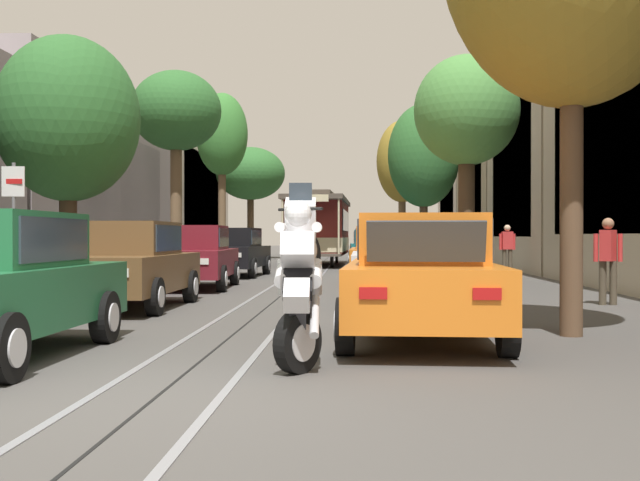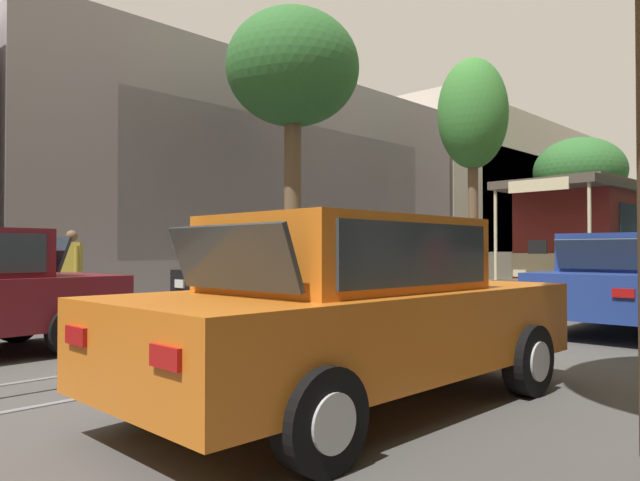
{
  "view_description": "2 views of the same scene",
  "coord_description": "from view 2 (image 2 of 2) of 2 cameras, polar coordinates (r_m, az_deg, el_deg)",
  "views": [
    {
      "loc": [
        1.62,
        -6.32,
        1.32
      ],
      "look_at": [
        0.45,
        20.13,
        1.17
      ],
      "focal_mm": 44.22,
      "sensor_mm": 36.0,
      "label": 1
    },
    {
      "loc": [
        5.67,
        11.52,
        1.3
      ],
      "look_at": [
        -1.37,
        18.81,
        1.49
      ],
      "focal_mm": 33.17,
      "sensor_mm": 36.0,
      "label": 2
    }
  ],
  "objects": [
    {
      "name": "ground_plane",
      "position": [
        11.29,
        13.61,
        -7.63
      ],
      "size": [
        160.0,
        160.0,
        0.0
      ],
      "primitive_type": "plane",
      "color": "#4C4947"
    },
    {
      "name": "trolley_track_rails",
      "position": [
        14.21,
        20.39,
        -6.2
      ],
      "size": [
        1.14,
        60.97,
        0.01
      ],
      "color": "gray",
      "rests_on": "ground"
    },
    {
      "name": "building_facade_left",
      "position": [
        22.67,
        -0.97,
        5.11
      ],
      "size": [
        5.81,
        52.67,
        8.45
      ],
      "color": "gray",
      "rests_on": "ground"
    },
    {
      "name": "parked_car_black_fourth_left",
      "position": [
        11.15,
        -2.05,
        -3.62
      ],
      "size": [
        2.15,
        4.42,
        1.58
      ],
      "color": "black",
      "rests_on": "ground"
    },
    {
      "name": "parked_car_orange_mid_right",
      "position": [
        5.03,
        3.35,
        -6.79
      ],
      "size": [
        2.04,
        4.38,
        1.58
      ],
      "color": "orange",
      "rests_on": "ground"
    },
    {
      "name": "parked_car_blue_fourth_right",
      "position": [
        10.96,
        27.54,
        -3.55
      ],
      "size": [
        2.02,
        4.37,
        1.58
      ],
      "color": "#233D93",
      "rests_on": "ground"
    },
    {
      "name": "street_tree_kerb_left_mid",
      "position": [
        14.93,
        -2.64,
        15.98
      ],
      "size": [
        3.19,
        3.28,
        7.17
      ],
      "color": "brown",
      "rests_on": "ground"
    },
    {
      "name": "street_tree_kerb_left_fourth",
      "position": [
        21.12,
        14.52,
        11.54
      ],
      "size": [
        2.36,
        2.35,
        7.87
      ],
      "color": "brown",
      "rests_on": "ground"
    },
    {
      "name": "street_tree_kerb_left_far",
      "position": [
        29.44,
        23.77,
        6.07
      ],
      "size": [
        3.99,
        4.2,
        6.45
      ],
      "color": "#4C3826",
      "rests_on": "ground"
    },
    {
      "name": "cable_car_trolley",
      "position": [
        18.9,
        26.51,
        0.17
      ],
      "size": [
        2.81,
        9.17,
        3.28
      ],
      "color": "maroon",
      "rests_on": "ground"
    },
    {
      "name": "pedestrian_on_right_pavement",
      "position": [
        12.34,
        -22.85,
        -2.51
      ],
      "size": [
        0.55,
        0.42,
        1.71
      ],
      "color": "#4C4233",
      "rests_on": "ground"
    }
  ]
}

